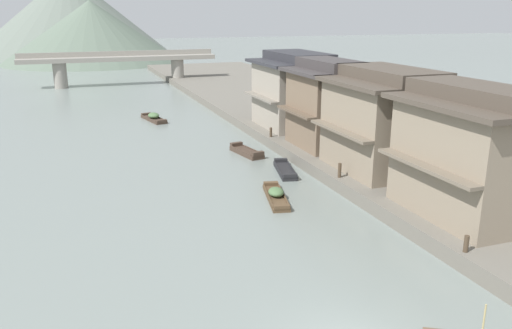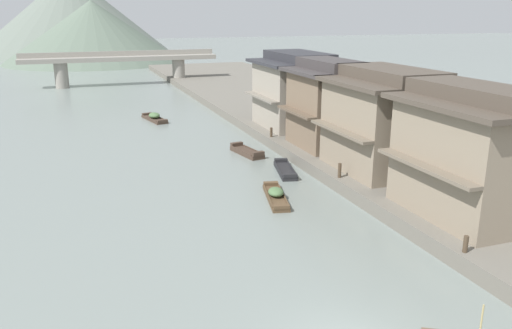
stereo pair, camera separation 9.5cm
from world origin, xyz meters
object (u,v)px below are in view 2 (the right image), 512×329
Objects in this scene: boat_moored_third at (276,195)px; house_waterfront_second at (387,121)px; boat_moored_second at (285,170)px; house_waterfront_nearest at (474,153)px; mooring_post_dock_near at (466,244)px; house_waterfront_narrow at (297,90)px; boat_moored_far at (154,118)px; mooring_post_dock_mid at (340,170)px; mooring_post_dock_far at (271,132)px; stone_bridge at (121,63)px; boat_moored_nearest at (247,152)px; house_waterfront_tall at (329,104)px.

house_waterfront_second reaches higher than boat_moored_third.
boat_moored_second is 0.92× the size of boat_moored_third.
house_waterfront_nearest is (4.66, -11.26, 3.61)m from boat_moored_second.
house_waterfront_narrow is at bearing 81.71° from mooring_post_dock_near.
boat_moored_far is 25.76m from house_waterfront_second.
boat_moored_second is 4.63m from mooring_post_dock_mid.
mooring_post_dock_near reaches higher than boat_moored_far.
mooring_post_dock_far is (-3.55, -3.10, -2.63)m from house_waterfront_narrow.
stone_bridge is at bearing 106.20° from house_waterfront_narrow.
boat_moored_nearest is 0.13× the size of stone_bridge.
boat_moored_third is at bearing -118.86° from boat_moored_second.
boat_moored_nearest is 5.15m from boat_moored_second.
house_waterfront_second is 0.27× the size of stone_bridge.
mooring_post_dock_mid is at bearing -74.67° from boat_moored_nearest.
boat_moored_third is 5.81× the size of mooring_post_dock_far.
house_waterfront_narrow is 0.27× the size of stone_bridge.
house_waterfront_nearest is at bearing -93.56° from house_waterfront_second.
house_waterfront_narrow is 10.17× the size of mooring_post_dock_near.
boat_moored_second is at bearing 112.46° from house_waterfront_nearest.
stone_bridge is (-10.14, 57.78, -0.64)m from house_waterfront_nearest.
house_waterfront_nearest is (7.11, -6.80, 3.53)m from boat_moored_third.
house_waterfront_tall is 44.83m from stone_bridge.
house_waterfront_nearest is at bearing -80.44° from mooring_post_dock_far.
house_waterfront_second is at bearing 86.44° from house_waterfront_nearest.
mooring_post_dock_near is (-3.55, -24.39, -2.64)m from house_waterfront_narrow.
house_waterfront_nearest is (5.56, -16.33, 3.57)m from boat_moored_nearest.
boat_moored_nearest is 15.41m from boat_moored_far.
house_waterfront_narrow is 5.40m from mooring_post_dock_far.
boat_moored_third is 16.54m from house_waterfront_narrow.
mooring_post_dock_far is (0.00, 10.88, -0.06)m from mooring_post_dock_mid.
house_waterfront_second reaches higher than boat_moored_second.
house_waterfront_tall is at bearing 67.97° from mooring_post_dock_mid.
stone_bridge reaches higher than mooring_post_dock_far.
stone_bridge is (-7.12, 61.13, 2.00)m from mooring_post_dock_near.
boat_moored_nearest is 0.49× the size of house_waterfront_nearest.
mooring_post_dock_near is at bearing -107.45° from house_waterfront_second.
boat_moored_far is 35.15m from mooring_post_dock_near.
boat_moored_second is 5.09m from boat_moored_third.
mooring_post_dock_mid is 51.26m from stone_bridge.
house_waterfront_nearest is 10.10× the size of mooring_post_dock_far.
mooring_post_dock_mid is (-3.51, -0.74, -2.57)m from house_waterfront_second.
house_waterfront_narrow reaches higher than mooring_post_dock_mid.
house_waterfront_narrow is at bearing 89.79° from house_waterfront_second.
boat_moored_third is 10.66m from house_waterfront_tall.
house_waterfront_tall reaches higher than mooring_post_dock_near.
mooring_post_dock_far is (-3.02, 17.94, -2.63)m from house_waterfront_nearest.
mooring_post_dock_near is at bearing -68.04° from boat_moored_third.
mooring_post_dock_near is at bearing -99.26° from house_waterfront_tall.
mooring_post_dock_near is (-2.84, -17.43, -2.66)m from house_waterfront_tall.
boat_moored_far is 6.31× the size of mooring_post_dock_near.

